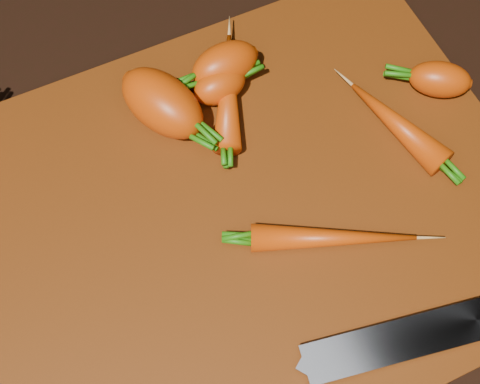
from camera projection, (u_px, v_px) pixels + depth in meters
name	position (u px, v px, depth m)	size (l,w,h in m)	color
ground	(245.00, 218.00, 0.60)	(2.00, 2.00, 0.01)	black
cutting_board	(245.00, 213.00, 0.59)	(0.50, 0.40, 0.01)	#6F2F09
carrot_1	(162.00, 103.00, 0.60)	(0.09, 0.05, 0.05)	#CB430C
carrot_2	(225.00, 65.00, 0.63)	(0.07, 0.04, 0.04)	#CB430C
carrot_3	(220.00, 85.00, 0.62)	(0.05, 0.03, 0.03)	#CB430C
carrot_4	(440.00, 79.00, 0.62)	(0.06, 0.03, 0.03)	#CB430C
carrot_5	(228.00, 90.00, 0.62)	(0.13, 0.03, 0.03)	#CB430C
carrot_6	(334.00, 238.00, 0.56)	(0.14, 0.02, 0.02)	#CB430C
carrot_7	(396.00, 124.00, 0.61)	(0.11, 0.03, 0.03)	#CB430C
knife	(435.00, 331.00, 0.53)	(0.29, 0.08, 0.02)	gray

